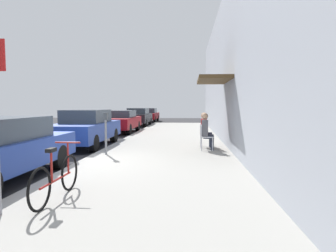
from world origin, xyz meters
TOP-DOWN VIEW (x-y plane):
  - ground_plane at (0.00, 0.00)m, footprint 60.00×60.00m
  - sidewalk_slab at (2.25, 2.00)m, footprint 4.50×32.00m
  - building_facade at (4.65, 2.01)m, footprint 1.40×32.00m
  - parked_car_1 at (-1.10, 3.80)m, footprint 1.80×4.40m
  - parked_car_2 at (-1.10, 9.74)m, footprint 1.80×4.40m
  - parked_car_3 at (-1.10, 15.64)m, footprint 1.80×4.40m
  - parked_car_4 at (-1.10, 21.63)m, footprint 1.80×4.40m
  - parking_meter at (0.45, 1.36)m, footprint 0.12×0.10m
  - bicycle_0 at (0.91, -3.01)m, footprint 0.46×1.71m
  - cafe_chair_0 at (3.64, 2.49)m, footprint 0.46×0.46m
  - seated_patron_0 at (3.70, 2.49)m, footprint 0.44×0.37m
  - cafe_chair_1 at (3.64, 3.26)m, footprint 0.45×0.45m
  - seated_patron_1 at (3.70, 3.25)m, footprint 0.43×0.37m

SIDE VIEW (x-z plane):
  - ground_plane at x=0.00m, z-range 0.00..0.00m
  - sidewalk_slab at x=2.25m, z-range 0.00..0.12m
  - bicycle_0 at x=0.91m, z-range 0.03..0.93m
  - cafe_chair_0 at x=3.64m, z-range 0.19..1.06m
  - cafe_chair_1 at x=3.64m, z-range 0.19..1.06m
  - parked_car_4 at x=-1.10m, z-range 0.03..1.41m
  - parked_car_2 at x=-1.10m, z-range 0.04..1.40m
  - parked_car_3 at x=-1.10m, z-range 0.03..1.47m
  - parked_car_1 at x=-1.10m, z-range 0.02..1.51m
  - seated_patron_0 at x=3.70m, z-range 0.17..1.46m
  - seated_patron_1 at x=3.70m, z-range 0.17..1.46m
  - parking_meter at x=0.45m, z-range 0.23..1.55m
  - building_facade at x=4.65m, z-range 0.00..6.36m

